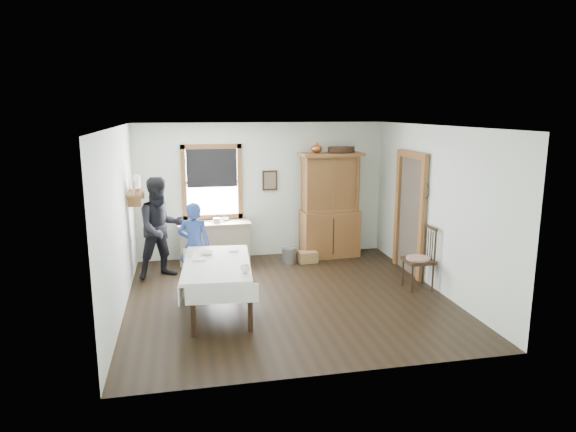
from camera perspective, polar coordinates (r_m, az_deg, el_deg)
The scene contains 20 objects.
room at distance 7.95m, azimuth -0.07°, elevation 0.15°, with size 5.01×5.01×2.70m.
window at distance 10.19m, azimuth -8.44°, elevation 4.19°, with size 1.18×0.07×1.48m.
doorway at distance 9.55m, azimuth 13.45°, elevation 0.65°, with size 0.09×1.14×2.22m.
wall_shelf at distance 9.30m, azimuth -16.54°, elevation 2.76°, with size 0.24×1.00×0.44m.
framed_picture at distance 10.32m, azimuth -2.03°, elevation 3.96°, with size 0.30×0.04×0.40m, color #2F1F10.
rug_beater at distance 8.97m, azimuth 15.07°, elevation 3.48°, with size 0.27×0.27×0.01m, color black.
work_counter at distance 10.16m, azimuth -8.19°, elevation -2.89°, with size 1.40×0.53×0.80m, color tan.
china_hutch at distance 10.36m, azimuth 4.70°, elevation 1.20°, with size 1.24×0.59×2.11m, color olive.
dining_table at distance 7.73m, azimuth -7.85°, elevation -7.78°, with size 1.00×1.89×0.76m, color white.
spindle_chair at distance 8.82m, azimuth 14.30°, elevation -4.50°, with size 0.49×0.49×1.07m, color #2F1F10.
pail at distance 10.07m, azimuth 0.15°, elevation -4.37°, with size 0.28×0.28×0.30m, color gray.
wicker_basket at distance 10.12m, azimuth 2.19°, elevation -4.56°, with size 0.37×0.26×0.22m, color #A07548.
woman_blue at distance 8.71m, azimuth -10.35°, elevation -3.57°, with size 0.49×0.32×1.35m, color navy.
figure_dark at distance 9.34m, azimuth -13.92°, elevation -1.68°, with size 0.81×0.63×1.67m, color black.
table_cup_a at distance 7.08m, azimuth -4.80°, elevation -5.89°, with size 0.13×0.13×0.10m, color white.
table_cup_b at distance 7.95m, azimuth -10.83°, elevation -4.15°, with size 0.09×0.09×0.09m, color white.
table_bowl at distance 8.01m, azimuth -9.00°, elevation -4.06°, with size 0.24×0.24×0.06m, color white.
counter_book at distance 10.02m, azimuth -8.34°, elevation -0.69°, with size 0.15×0.20×0.02m, color brown.
counter_bowl at distance 10.18m, azimuth -7.10°, elevation -0.35°, with size 0.19×0.19×0.06m, color white.
shelf_bowl at distance 9.30m, azimuth -16.54°, elevation 2.92°, with size 0.22×0.22×0.05m, color white.
Camera 1 is at (-1.58, -7.62, 2.95)m, focal length 32.00 mm.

